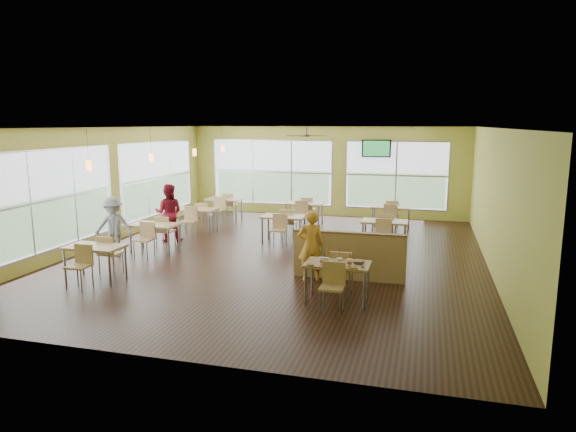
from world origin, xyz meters
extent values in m
plane|color=black|center=(0.00, 0.00, 0.00)|extent=(12.00, 12.00, 0.00)
plane|color=white|center=(0.00, 0.00, 3.20)|extent=(12.00, 12.00, 0.00)
cube|color=#C2BA4E|center=(0.00, 6.00, 1.60)|extent=(10.00, 0.04, 3.20)
cube|color=#C2BA4E|center=(0.00, -6.00, 1.60)|extent=(10.00, 0.04, 3.20)
cube|color=#C2BA4E|center=(-5.00, 0.00, 1.60)|extent=(0.04, 12.00, 3.20)
cube|color=#C2BA4E|center=(5.00, 0.00, 1.60)|extent=(0.04, 12.00, 3.20)
cube|color=white|center=(-4.98, -2.00, 1.53)|extent=(0.02, 4.50, 2.35)
cube|color=white|center=(-4.98, 3.00, 1.53)|extent=(0.02, 4.50, 2.35)
cube|color=white|center=(-2.00, 5.98, 1.53)|extent=(4.50, 0.02, 2.35)
cube|color=white|center=(2.50, 5.98, 1.53)|extent=(3.50, 0.02, 2.35)
cube|color=#B7BABC|center=(-4.97, 0.50, 0.35)|extent=(0.04, 9.40, 0.05)
cube|color=#B7BABC|center=(0.25, 5.97, 0.35)|extent=(8.00, 0.04, 0.05)
cube|color=tan|center=(2.00, -3.00, 0.73)|extent=(1.20, 0.70, 0.04)
cube|color=brown|center=(2.00, -3.00, 0.70)|extent=(1.22, 0.71, 0.01)
cylinder|color=slate|center=(1.46, -3.29, 0.35)|extent=(0.05, 0.05, 0.71)
cylinder|color=slate|center=(2.54, -3.29, 0.35)|extent=(0.05, 0.05, 0.71)
cylinder|color=slate|center=(1.46, -2.71, 0.35)|extent=(0.05, 0.05, 0.71)
cylinder|color=slate|center=(2.54, -2.71, 0.35)|extent=(0.05, 0.05, 0.71)
cube|color=tan|center=(2.00, -2.45, 0.45)|extent=(0.42, 0.42, 0.04)
cube|color=tan|center=(2.00, -2.26, 0.67)|extent=(0.42, 0.04, 0.40)
cube|color=tan|center=(2.00, -3.55, 0.45)|extent=(0.42, 0.42, 0.04)
cube|color=tan|center=(2.00, -3.74, 0.67)|extent=(0.42, 0.04, 0.40)
cube|color=tan|center=(2.00, -1.55, 0.50)|extent=(2.40, 0.12, 1.00)
cube|color=brown|center=(2.00, -1.55, 1.02)|extent=(2.40, 0.14, 0.04)
cube|color=tan|center=(-3.20, -3.00, 0.73)|extent=(1.20, 0.70, 0.04)
cube|color=brown|center=(-3.20, -3.00, 0.70)|extent=(1.22, 0.71, 0.01)
cylinder|color=slate|center=(-3.74, -3.29, 0.35)|extent=(0.05, 0.05, 0.71)
cylinder|color=slate|center=(-2.66, -3.29, 0.35)|extent=(0.05, 0.05, 0.71)
cylinder|color=slate|center=(-3.74, -2.71, 0.35)|extent=(0.05, 0.05, 0.71)
cylinder|color=slate|center=(-2.66, -2.71, 0.35)|extent=(0.05, 0.05, 0.71)
cube|color=tan|center=(-3.20, -2.45, 0.45)|extent=(0.42, 0.42, 0.04)
cube|color=tan|center=(-3.20, -2.26, 0.67)|extent=(0.42, 0.04, 0.40)
cube|color=tan|center=(-3.20, -3.55, 0.45)|extent=(0.42, 0.42, 0.04)
cube|color=tan|center=(-3.20, -3.74, 0.67)|extent=(0.42, 0.04, 0.40)
cube|color=tan|center=(-3.20, -0.50, 0.73)|extent=(1.20, 0.70, 0.04)
cube|color=brown|center=(-3.20, -0.50, 0.70)|extent=(1.22, 0.71, 0.01)
cylinder|color=slate|center=(-3.74, -0.79, 0.35)|extent=(0.05, 0.05, 0.71)
cylinder|color=slate|center=(-2.66, -0.79, 0.35)|extent=(0.05, 0.05, 0.71)
cylinder|color=slate|center=(-3.74, -0.21, 0.35)|extent=(0.05, 0.05, 0.71)
cylinder|color=slate|center=(-2.66, -0.21, 0.35)|extent=(0.05, 0.05, 0.71)
cube|color=tan|center=(-3.20, 0.05, 0.45)|extent=(0.42, 0.42, 0.04)
cube|color=tan|center=(-3.20, 0.24, 0.67)|extent=(0.42, 0.04, 0.40)
cube|color=tan|center=(-3.20, -1.05, 0.45)|extent=(0.42, 0.42, 0.04)
cube|color=tan|center=(-3.20, -1.24, 0.67)|extent=(0.42, 0.04, 0.40)
cube|color=tan|center=(-3.20, 2.00, 0.73)|extent=(1.20, 0.70, 0.04)
cube|color=brown|center=(-3.20, 2.00, 0.70)|extent=(1.22, 0.71, 0.01)
cylinder|color=slate|center=(-3.74, 1.71, 0.35)|extent=(0.05, 0.05, 0.71)
cylinder|color=slate|center=(-2.66, 1.71, 0.35)|extent=(0.05, 0.05, 0.71)
cylinder|color=slate|center=(-3.74, 2.29, 0.35)|extent=(0.05, 0.05, 0.71)
cylinder|color=slate|center=(-2.66, 2.29, 0.35)|extent=(0.05, 0.05, 0.71)
cube|color=tan|center=(-3.20, 2.55, 0.45)|extent=(0.42, 0.42, 0.04)
cube|color=tan|center=(-3.20, 2.74, 0.67)|extent=(0.42, 0.04, 0.40)
cube|color=tan|center=(-3.20, 1.45, 0.45)|extent=(0.42, 0.42, 0.04)
cube|color=tan|center=(-3.20, 1.26, 0.67)|extent=(0.42, 0.04, 0.40)
cube|color=tan|center=(-3.20, 4.20, 0.73)|extent=(1.20, 0.70, 0.04)
cube|color=brown|center=(-3.20, 4.20, 0.70)|extent=(1.22, 0.71, 0.01)
cylinder|color=slate|center=(-3.74, 3.91, 0.35)|extent=(0.05, 0.05, 0.71)
cylinder|color=slate|center=(-2.66, 3.91, 0.35)|extent=(0.05, 0.05, 0.71)
cylinder|color=slate|center=(-3.74, 4.49, 0.35)|extent=(0.05, 0.05, 0.71)
cylinder|color=slate|center=(-2.66, 4.49, 0.35)|extent=(0.05, 0.05, 0.71)
cube|color=tan|center=(-3.20, 4.75, 0.45)|extent=(0.42, 0.42, 0.04)
cube|color=tan|center=(-3.20, 4.94, 0.67)|extent=(0.42, 0.04, 0.40)
cube|color=tan|center=(-3.20, 3.65, 0.45)|extent=(0.42, 0.42, 0.04)
cube|color=tan|center=(-3.20, 3.46, 0.67)|extent=(0.42, 0.04, 0.40)
cube|color=tan|center=(-0.30, 1.50, 0.73)|extent=(1.20, 0.70, 0.04)
cube|color=brown|center=(-0.30, 1.50, 0.70)|extent=(1.22, 0.71, 0.01)
cylinder|color=slate|center=(-0.84, 1.21, 0.35)|extent=(0.05, 0.05, 0.71)
cylinder|color=slate|center=(0.24, 1.21, 0.35)|extent=(0.05, 0.05, 0.71)
cylinder|color=slate|center=(-0.84, 1.79, 0.35)|extent=(0.05, 0.05, 0.71)
cylinder|color=slate|center=(0.24, 1.79, 0.35)|extent=(0.05, 0.05, 0.71)
cube|color=tan|center=(-0.30, 2.05, 0.45)|extent=(0.42, 0.42, 0.04)
cube|color=tan|center=(-0.30, 2.24, 0.67)|extent=(0.42, 0.04, 0.40)
cube|color=tan|center=(-0.30, 0.95, 0.45)|extent=(0.42, 0.42, 0.04)
cube|color=tan|center=(-0.30, 0.76, 0.67)|extent=(0.42, 0.04, 0.40)
cube|color=tan|center=(-0.30, 4.00, 0.73)|extent=(1.20, 0.70, 0.04)
cube|color=brown|center=(-0.30, 4.00, 0.70)|extent=(1.22, 0.71, 0.01)
cylinder|color=slate|center=(-0.84, 3.71, 0.35)|extent=(0.05, 0.05, 0.71)
cylinder|color=slate|center=(0.24, 3.71, 0.35)|extent=(0.05, 0.05, 0.71)
cylinder|color=slate|center=(-0.84, 4.29, 0.35)|extent=(0.05, 0.05, 0.71)
cylinder|color=slate|center=(0.24, 4.29, 0.35)|extent=(0.05, 0.05, 0.71)
cube|color=tan|center=(-0.30, 4.55, 0.45)|extent=(0.42, 0.42, 0.04)
cube|color=tan|center=(-0.30, 4.74, 0.67)|extent=(0.42, 0.04, 0.40)
cube|color=tan|center=(-0.30, 3.45, 0.45)|extent=(0.42, 0.42, 0.04)
cube|color=tan|center=(-0.30, 3.26, 0.67)|extent=(0.42, 0.04, 0.40)
cube|color=tan|center=(2.50, 1.50, 0.73)|extent=(1.20, 0.70, 0.04)
cube|color=brown|center=(2.50, 1.50, 0.70)|extent=(1.22, 0.71, 0.01)
cylinder|color=slate|center=(1.96, 1.21, 0.35)|extent=(0.05, 0.05, 0.71)
cylinder|color=slate|center=(3.04, 1.21, 0.35)|extent=(0.05, 0.05, 0.71)
cylinder|color=slate|center=(1.96, 1.79, 0.35)|extent=(0.05, 0.05, 0.71)
cylinder|color=slate|center=(3.04, 1.79, 0.35)|extent=(0.05, 0.05, 0.71)
cube|color=tan|center=(2.50, 2.05, 0.45)|extent=(0.42, 0.42, 0.04)
cube|color=tan|center=(2.50, 2.24, 0.67)|extent=(0.42, 0.04, 0.40)
cube|color=tan|center=(2.50, 0.95, 0.45)|extent=(0.42, 0.42, 0.04)
cube|color=tan|center=(2.50, 0.76, 0.67)|extent=(0.42, 0.04, 0.40)
cube|color=tan|center=(2.50, 4.00, 0.73)|extent=(1.20, 0.70, 0.04)
cube|color=brown|center=(2.50, 4.00, 0.70)|extent=(1.22, 0.71, 0.01)
cylinder|color=slate|center=(1.96, 3.71, 0.35)|extent=(0.05, 0.05, 0.71)
cylinder|color=slate|center=(3.04, 3.71, 0.35)|extent=(0.05, 0.05, 0.71)
cylinder|color=slate|center=(1.96, 4.29, 0.35)|extent=(0.05, 0.05, 0.71)
cylinder|color=slate|center=(3.04, 4.29, 0.35)|extent=(0.05, 0.05, 0.71)
cube|color=tan|center=(2.50, 4.55, 0.45)|extent=(0.42, 0.42, 0.04)
cube|color=tan|center=(2.50, 4.74, 0.67)|extent=(0.42, 0.04, 0.40)
cube|color=tan|center=(2.50, 3.45, 0.45)|extent=(0.42, 0.42, 0.04)
cube|color=tan|center=(2.50, 3.26, 0.67)|extent=(0.42, 0.04, 0.40)
cylinder|color=#2D2119|center=(-3.20, -3.00, 2.85)|extent=(0.01, 0.01, 0.70)
cylinder|color=orange|center=(-3.20, -3.00, 2.45)|extent=(0.11, 0.11, 0.22)
cylinder|color=#2D2119|center=(-3.20, -0.50, 2.85)|extent=(0.01, 0.01, 0.70)
cylinder|color=orange|center=(-3.20, -0.50, 2.45)|extent=(0.11, 0.11, 0.22)
cylinder|color=#2D2119|center=(-3.20, 2.00, 2.85)|extent=(0.01, 0.01, 0.70)
cylinder|color=orange|center=(-3.20, 2.00, 2.45)|extent=(0.11, 0.11, 0.22)
cylinder|color=#2D2119|center=(-3.20, 4.20, 2.85)|extent=(0.01, 0.01, 0.70)
cylinder|color=orange|center=(-3.20, 4.20, 2.45)|extent=(0.11, 0.11, 0.22)
cylinder|color=#2D2119|center=(0.00, 3.00, 3.08)|extent=(0.03, 0.03, 0.24)
cylinder|color=#2D2119|center=(0.00, 3.00, 2.94)|extent=(0.16, 0.16, 0.06)
cube|color=#2D2119|center=(0.35, 3.00, 2.94)|extent=(0.55, 0.10, 0.01)
cube|color=#2D2119|center=(0.00, 3.35, 2.94)|extent=(0.10, 0.55, 0.01)
cube|color=#2D2119|center=(-0.35, 3.00, 2.94)|extent=(0.55, 0.10, 0.01)
cube|color=#2D2119|center=(0.00, 2.65, 2.94)|extent=(0.10, 0.55, 0.01)
cube|color=black|center=(1.80, 5.90, 2.45)|extent=(1.00, 0.06, 0.60)
cube|color=#2C8D48|center=(1.80, 5.87, 2.45)|extent=(0.90, 0.01, 0.52)
imported|color=orange|center=(1.23, -1.82, 0.76)|extent=(0.65, 0.54, 1.52)
imported|color=maroon|center=(-3.46, 0.76, 0.82)|extent=(0.93, 0.80, 1.63)
imported|color=slate|center=(-4.01, -1.11, 0.75)|extent=(1.07, 0.75, 1.51)
cone|color=white|center=(1.74, -3.19, 0.82)|extent=(0.10, 0.10, 0.13)
cylinder|color=red|center=(1.74, -3.19, 0.82)|extent=(0.09, 0.09, 0.04)
cylinder|color=white|center=(1.74, -3.19, 0.89)|extent=(0.10, 0.10, 0.01)
cylinder|color=#137FEE|center=(1.74, -3.19, 1.01)|extent=(0.03, 0.06, 0.24)
cone|color=white|center=(1.82, -3.12, 0.81)|extent=(0.09, 0.09, 0.12)
cylinder|color=red|center=(1.82, -3.12, 0.81)|extent=(0.08, 0.08, 0.03)
cylinder|color=white|center=(1.82, -3.12, 0.87)|extent=(0.09, 0.09, 0.01)
cylinder|color=yellow|center=(1.82, -3.12, 0.98)|extent=(0.01, 0.06, 0.21)
cone|color=white|center=(2.06, -3.17, 0.82)|extent=(0.10, 0.10, 0.13)
cylinder|color=red|center=(2.06, -3.17, 0.82)|extent=(0.09, 0.09, 0.04)
cylinder|color=white|center=(2.06, -3.17, 0.89)|extent=(0.11, 0.11, 0.01)
cylinder|color=red|center=(2.06, -3.17, 1.01)|extent=(0.01, 0.06, 0.24)
cone|color=white|center=(2.25, -3.17, 0.82)|extent=(0.10, 0.10, 0.13)
cylinder|color=red|center=(2.25, -3.17, 0.82)|extent=(0.09, 0.09, 0.04)
cylinder|color=white|center=(2.25, -3.17, 0.89)|extent=(0.10, 0.10, 0.01)
cylinder|color=red|center=(2.25, -3.17, 1.00)|extent=(0.02, 0.06, 0.24)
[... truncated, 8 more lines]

